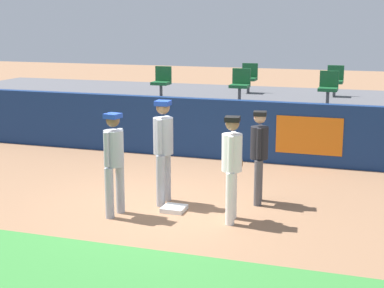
# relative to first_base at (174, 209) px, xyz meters

# --- Properties ---
(ground_plane) EXTENTS (60.00, 60.00, 0.00)m
(ground_plane) POSITION_rel_first_base_xyz_m (-0.27, 0.01, -0.04)
(ground_plane) COLOR #936B4C
(grass_foreground_strip) EXTENTS (18.00, 2.80, 0.01)m
(grass_foreground_strip) POSITION_rel_first_base_xyz_m (-0.27, -3.17, -0.04)
(grass_foreground_strip) COLOR #388438
(grass_foreground_strip) RESTS_ON ground_plane
(first_base) EXTENTS (0.40, 0.40, 0.08)m
(first_base) POSITION_rel_first_base_xyz_m (0.00, 0.00, 0.00)
(first_base) COLOR white
(first_base) RESTS_ON ground_plane
(player_fielder_home) EXTENTS (0.38, 0.57, 1.77)m
(player_fielder_home) POSITION_rel_first_base_xyz_m (1.09, -0.20, 0.98)
(player_fielder_home) COLOR white
(player_fielder_home) RESTS_ON ground_plane
(player_runner_visitor) EXTENTS (0.39, 0.49, 1.77)m
(player_runner_visitor) POSITION_rel_first_base_xyz_m (-0.88, -0.53, 0.99)
(player_runner_visitor) COLOR #9EA3AD
(player_runner_visitor) RESTS_ON ground_plane
(player_coach_visitor) EXTENTS (0.38, 0.53, 1.89)m
(player_coach_visitor) POSITION_rel_first_base_xyz_m (-0.33, 0.36, 1.06)
(player_coach_visitor) COLOR #9EA3AD
(player_coach_visitor) RESTS_ON ground_plane
(player_umpire) EXTENTS (0.37, 0.47, 1.70)m
(player_umpire) POSITION_rel_first_base_xyz_m (1.30, 0.92, 0.94)
(player_umpire) COLOR #4C4C51
(player_umpire) RESTS_ON ground_plane
(field_wall) EXTENTS (18.00, 0.26, 1.44)m
(field_wall) POSITION_rel_first_base_xyz_m (-0.26, 4.06, 0.68)
(field_wall) COLOR navy
(field_wall) RESTS_ON ground_plane
(bleacher_platform) EXTENTS (18.00, 4.80, 1.21)m
(bleacher_platform) POSITION_rel_first_base_xyz_m (-0.27, 6.63, 0.56)
(bleacher_platform) COLOR #59595E
(bleacher_platform) RESTS_ON ground_plane
(seat_front_left) EXTENTS (0.45, 0.44, 0.84)m
(seat_front_left) POSITION_rel_first_base_xyz_m (-2.35, 5.50, 1.64)
(seat_front_left) COLOR #4C4C51
(seat_front_left) RESTS_ON bleacher_platform
(seat_back_right) EXTENTS (0.44, 0.44, 0.84)m
(seat_back_right) POSITION_rel_first_base_xyz_m (2.05, 7.30, 1.64)
(seat_back_right) COLOR #4C4C51
(seat_back_right) RESTS_ON bleacher_platform
(seat_front_right) EXTENTS (0.46, 0.44, 0.84)m
(seat_front_right) POSITION_rel_first_base_xyz_m (2.05, 5.50, 1.64)
(seat_front_right) COLOR #4C4C51
(seat_front_right) RESTS_ON bleacher_platform
(seat_back_center) EXTENTS (0.45, 0.44, 0.84)m
(seat_back_center) POSITION_rel_first_base_xyz_m (-0.37, 7.30, 1.64)
(seat_back_center) COLOR #4C4C51
(seat_back_center) RESTS_ON bleacher_platform
(seat_front_center) EXTENTS (0.48, 0.44, 0.84)m
(seat_front_center) POSITION_rel_first_base_xyz_m (-0.18, 5.50, 1.64)
(seat_front_center) COLOR #4C4C51
(seat_front_center) RESTS_ON bleacher_platform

